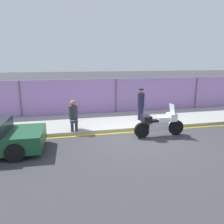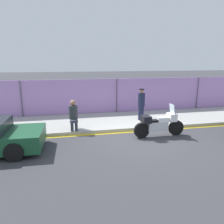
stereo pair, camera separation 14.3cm
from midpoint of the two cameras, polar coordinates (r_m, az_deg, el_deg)
ground_plane at (r=9.79m, az=6.98°, el=-6.81°), size 120.00×120.00×0.00m
sidewalk at (r=12.28m, az=2.65°, el=-2.15°), size 41.83×3.49×0.16m
curb_paint_stripe at (r=10.62m, az=5.28°, el=-5.11°), size 41.83×0.18×0.01m
storefront_fence at (r=13.79m, az=0.67°, el=4.04°), size 39.74×0.17×2.26m
motorcycle at (r=9.99m, az=11.79°, el=-3.04°), size 2.37×0.53×1.46m
officer_standing at (r=11.98m, az=7.21°, el=2.07°), size 0.37×0.37×1.72m
person_seated_on_curb at (r=10.44m, az=-10.45°, el=-0.37°), size 0.43×0.72×1.38m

